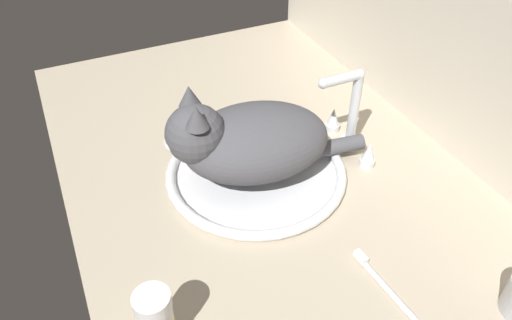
{
  "coord_description": "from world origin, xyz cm",
  "views": [
    {
      "loc": [
        70.59,
        -32.83,
        68.43
      ],
      "look_at": [
        4.01,
        -2.04,
        7.0
      ],
      "focal_mm": 34.21,
      "sensor_mm": 36.0,
      "label": 1
    }
  ],
  "objects_px": {
    "faucet": "(349,119)",
    "toothbrush": "(393,295)",
    "cat": "(244,141)",
    "sink_basin": "(256,172)"
  },
  "relations": [
    {
      "from": "cat",
      "to": "toothbrush",
      "type": "bearing_deg",
      "value": 15.26
    },
    {
      "from": "cat",
      "to": "faucet",
      "type": "bearing_deg",
      "value": 89.16
    },
    {
      "from": "faucet",
      "to": "cat",
      "type": "bearing_deg",
      "value": -90.84
    },
    {
      "from": "faucet",
      "to": "toothbrush",
      "type": "xyz_separation_m",
      "value": [
        0.35,
        -0.14,
        -0.07
      ]
    },
    {
      "from": "sink_basin",
      "to": "toothbrush",
      "type": "relative_size",
      "value": 1.84
    },
    {
      "from": "faucet",
      "to": "sink_basin",
      "type": "bearing_deg",
      "value": -90.0
    },
    {
      "from": "cat",
      "to": "sink_basin",
      "type": "bearing_deg",
      "value": 81.46
    },
    {
      "from": "faucet",
      "to": "cat",
      "type": "relative_size",
      "value": 0.47
    },
    {
      "from": "cat",
      "to": "toothbrush",
      "type": "height_order",
      "value": "cat"
    },
    {
      "from": "cat",
      "to": "toothbrush",
      "type": "relative_size",
      "value": 2.05
    }
  ]
}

